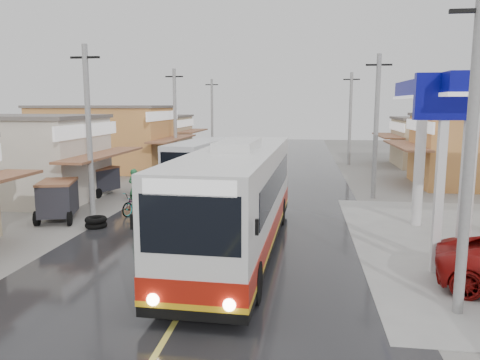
{
  "coord_description": "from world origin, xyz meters",
  "views": [
    {
      "loc": [
        3.01,
        -11.87,
        5.26
      ],
      "look_at": [
        0.32,
        7.98,
        2.02
      ],
      "focal_mm": 35.0,
      "sensor_mm": 36.0,
      "label": 1
    }
  ],
  "objects": [
    {
      "name": "utility_poles_left",
      "position": [
        -7.0,
        16.0,
        0.0
      ],
      "size": [
        1.6,
        50.0,
        8.0
      ],
      "primitive_type": null,
      "color": "gray",
      "rests_on": "ground"
    },
    {
      "name": "second_bus",
      "position": [
        -3.98,
        18.8,
        1.52
      ],
      "size": [
        3.08,
        8.67,
        2.82
      ],
      "rotation": [
        0.0,
        0.0,
        -0.09
      ],
      "color": "silver",
      "rests_on": "road"
    },
    {
      "name": "centre_line",
      "position": [
        0.0,
        15.0,
        0.02
      ],
      "size": [
        0.15,
        90.0,
        0.01
      ],
      "primitive_type": "cube",
      "color": "#D8CC4C",
      "rests_on": "road"
    },
    {
      "name": "shopfronts_left",
      "position": [
        -13.0,
        18.0,
        0.0
      ],
      "size": [
        11.0,
        44.0,
        5.2
      ],
      "primitive_type": null,
      "color": "tan",
      "rests_on": "ground"
    },
    {
      "name": "cyclist",
      "position": [
        -4.92,
        9.36,
        0.74
      ],
      "size": [
        1.37,
        2.22,
        2.26
      ],
      "rotation": [
        0.0,
        0.0,
        -0.33
      ],
      "color": "black",
      "rests_on": "ground"
    },
    {
      "name": "road",
      "position": [
        0.0,
        15.0,
        0.01
      ],
      "size": [
        12.0,
        90.0,
        0.02
      ],
      "primitive_type": "cube",
      "color": "black",
      "rests_on": "ground"
    },
    {
      "name": "tricycle_near",
      "position": [
        -8.02,
        7.64,
        1.06
      ],
      "size": [
        2.21,
        2.58,
        1.86
      ],
      "rotation": [
        0.0,
        0.0,
        0.29
      ],
      "color": "#26262D",
      "rests_on": "ground"
    },
    {
      "name": "tricycle_far",
      "position": [
        -8.76,
        13.84,
        0.94
      ],
      "size": [
        1.98,
        2.46,
        1.64
      ],
      "rotation": [
        0.0,
        0.0,
        -0.34
      ],
      "color": "#26262D",
      "rests_on": "ground"
    },
    {
      "name": "coach_bus",
      "position": [
        0.76,
        4.39,
        1.94
      ],
      "size": [
        3.27,
        12.95,
        4.02
      ],
      "rotation": [
        0.0,
        0.0,
        -0.03
      ],
      "color": "silver",
      "rests_on": "road"
    },
    {
      "name": "ground",
      "position": [
        0.0,
        0.0,
        0.0
      ],
      "size": [
        120.0,
        120.0,
        0.0
      ],
      "primitive_type": "plane",
      "color": "slate",
      "rests_on": "ground"
    },
    {
      "name": "utility_poles_right",
      "position": [
        7.0,
        15.0,
        0.0
      ],
      "size": [
        1.6,
        36.0,
        8.0
      ],
      "primitive_type": null,
      "color": "gray",
      "rests_on": "ground"
    },
    {
      "name": "tyre_stack",
      "position": [
        -5.8,
        6.74,
        0.24
      ],
      "size": [
        0.94,
        0.94,
        0.48
      ],
      "color": "black",
      "rests_on": "ground"
    }
  ]
}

